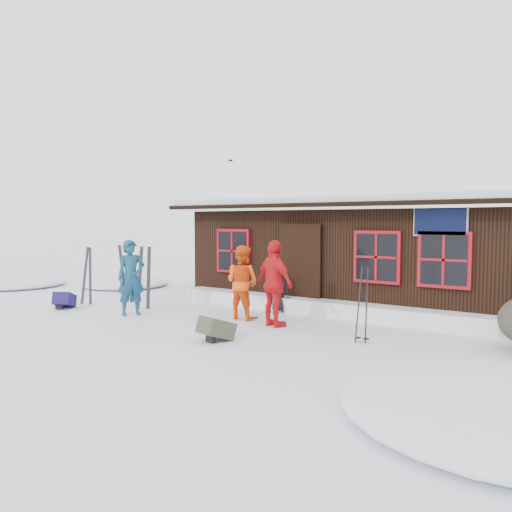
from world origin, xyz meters
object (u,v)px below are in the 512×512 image
at_px(ski_pair_left, 87,277).
at_px(backpack_blue, 65,303).
at_px(skier_crouched, 279,291).
at_px(skier_teal, 131,278).
at_px(backpack_olive, 216,332).
at_px(skier_orange_left, 242,282).
at_px(skier_orange_right, 275,284).
at_px(ski_poles, 363,306).

distance_m(ski_pair_left, backpack_blue, 0.91).
height_order(skier_crouched, ski_pair_left, ski_pair_left).
height_order(skier_teal, backpack_olive, skier_teal).
xyz_separation_m(skier_orange_left, skier_crouched, (0.22, 1.18, -0.32)).
relative_size(skier_orange_right, ski_poles, 1.27).
distance_m(ski_pair_left, backpack_olive, 5.32).
bearing_deg(skier_orange_right, backpack_olive, 101.77).
xyz_separation_m(ski_pair_left, backpack_olive, (5.16, -1.15, -0.56)).
bearing_deg(skier_orange_left, skier_orange_right, 163.84).
distance_m(ski_poles, backpack_blue, 7.37).
relative_size(skier_teal, backpack_blue, 3.19).
relative_size(skier_teal, skier_orange_right, 0.97).
bearing_deg(skier_teal, backpack_blue, 127.06).
xyz_separation_m(backpack_blue, backpack_olive, (5.11, -0.44, 0.01)).
relative_size(backpack_blue, backpack_olive, 0.95).
bearing_deg(skier_crouched, ski_poles, -56.34).
bearing_deg(skier_crouched, skier_orange_left, -125.02).
bearing_deg(ski_pair_left, backpack_blue, -81.50).
bearing_deg(skier_orange_right, skier_orange_left, 2.55).
relative_size(skier_orange_left, ski_poles, 1.17).
relative_size(skier_orange_left, backpack_olive, 2.83).
xyz_separation_m(skier_orange_left, ski_pair_left, (-4.33, -0.76, -0.09)).
bearing_deg(backpack_olive, skier_orange_left, 127.81).
relative_size(skier_teal, ski_pair_left, 1.12).
relative_size(skier_orange_left, backpack_blue, 3.00).
height_order(skier_orange_right, ski_pair_left, skier_orange_right).
height_order(skier_crouched, ski_poles, ski_poles).
bearing_deg(backpack_blue, skier_orange_right, -22.26).
height_order(ski_poles, backpack_blue, ski_poles).
bearing_deg(skier_orange_left, backpack_olive, 113.66).
xyz_separation_m(skier_crouched, backpack_olive, (0.61, -3.08, -0.32)).
height_order(skier_teal, ski_pair_left, skier_teal).
bearing_deg(skier_teal, skier_crouched, -20.87).
relative_size(skier_orange_left, skier_orange_right, 0.92).
distance_m(skier_teal, ski_pair_left, 2.07).
xyz_separation_m(skier_teal, backpack_blue, (-1.99, -0.36, -0.71)).
bearing_deg(ski_poles, skier_crouched, 148.09).
relative_size(skier_orange_left, skier_crouched, 1.68).
bearing_deg(ski_poles, backpack_olive, -148.41).
height_order(skier_orange_right, backpack_olive, skier_orange_right).
bearing_deg(ski_poles, skier_orange_right, 172.44).
height_order(skier_teal, skier_crouched, skier_teal).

